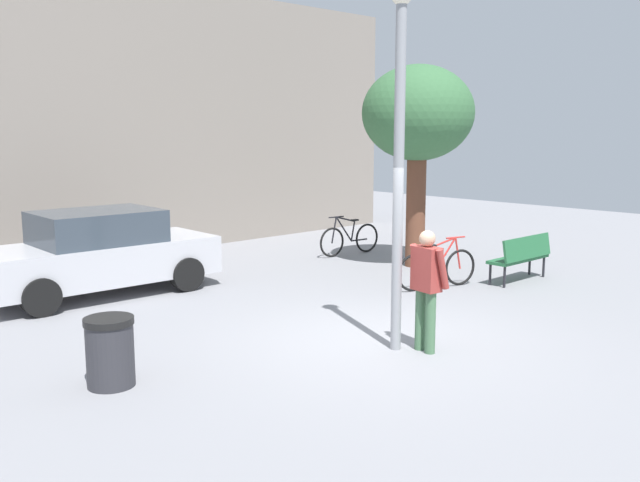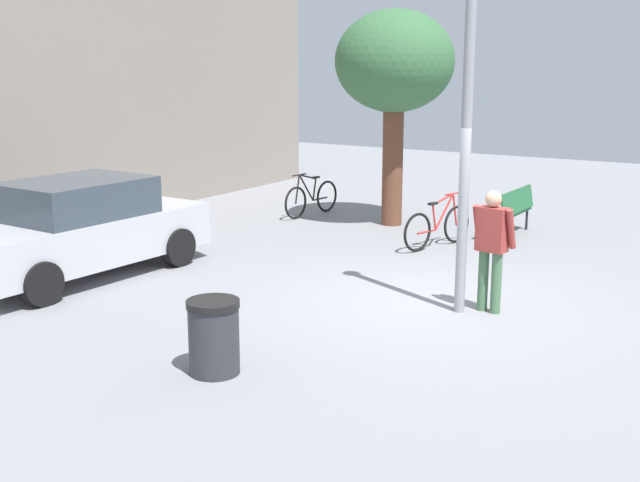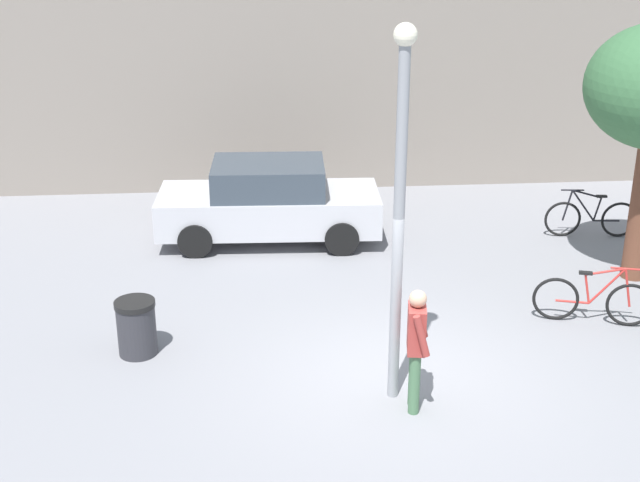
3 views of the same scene
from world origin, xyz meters
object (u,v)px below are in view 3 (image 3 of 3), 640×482
(person_by_lamppost, at_px, (416,342))
(parked_car_silver, at_px, (269,202))
(bicycle_black, at_px, (591,218))
(lamppost, at_px, (400,198))
(bicycle_red, at_px, (593,300))
(trash_bin, at_px, (137,327))

(person_by_lamppost, xyz_separation_m, parked_car_silver, (-1.69, 6.14, -0.19))
(bicycle_black, distance_m, parked_car_silver, 6.27)
(person_by_lamppost, relative_size, parked_car_silver, 0.39)
(lamppost, relative_size, bicycle_red, 2.76)
(trash_bin, bearing_deg, lamppost, -22.22)
(lamppost, distance_m, trash_bin, 4.44)
(bicycle_black, xyz_separation_m, bicycle_red, (-1.36, -3.63, 0.00))
(bicycle_red, bearing_deg, lamppost, -151.67)
(bicycle_red, bearing_deg, bicycle_black, 69.41)
(lamppost, bearing_deg, person_by_lamppost, -57.55)
(lamppost, relative_size, trash_bin, 5.82)
(bicycle_red, height_order, parked_car_silver, parked_car_silver)
(lamppost, height_order, person_by_lamppost, lamppost)
(lamppost, height_order, bicycle_black, lamppost)
(parked_car_silver, relative_size, trash_bin, 5.13)
(person_by_lamppost, relative_size, bicycle_black, 0.93)
(parked_car_silver, bearing_deg, lamppost, -75.72)
(bicycle_black, height_order, trash_bin, bicycle_black)
(bicycle_red, bearing_deg, person_by_lamppost, -145.71)
(person_by_lamppost, bearing_deg, parked_car_silver, 105.41)
(person_by_lamppost, distance_m, trash_bin, 4.14)
(bicycle_black, bearing_deg, person_by_lamppost, -128.13)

